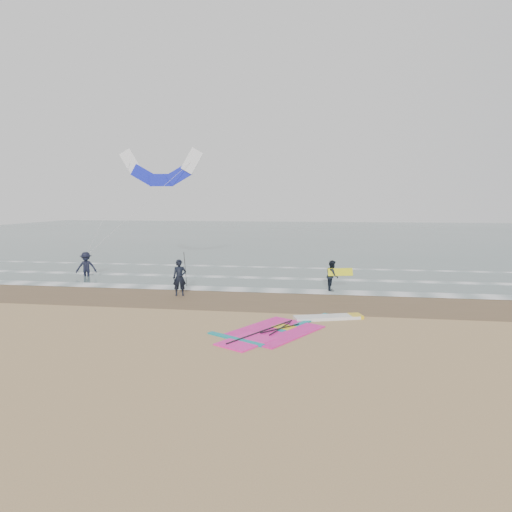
# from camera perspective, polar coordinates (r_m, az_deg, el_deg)

# --- Properties ---
(ground) EXTENTS (120.00, 120.00, 0.00)m
(ground) POSITION_cam_1_polar(r_m,az_deg,el_deg) (15.81, -0.79, -10.15)
(ground) COLOR tan
(ground) RESTS_ON ground
(sea_water) EXTENTS (120.00, 80.00, 0.02)m
(sea_water) POSITION_cam_1_polar(r_m,az_deg,el_deg) (63.13, 6.43, 2.64)
(sea_water) COLOR #47605E
(sea_water) RESTS_ON ground
(wet_sand_band) EXTENTS (120.00, 5.00, 0.01)m
(wet_sand_band) POSITION_cam_1_polar(r_m,az_deg,el_deg) (21.56, 1.85, -5.51)
(wet_sand_band) COLOR brown
(wet_sand_band) RESTS_ON ground
(foam_waterline) EXTENTS (120.00, 9.15, 0.02)m
(foam_waterline) POSITION_cam_1_polar(r_m,az_deg,el_deg) (25.89, 3.03, -3.37)
(foam_waterline) COLOR white
(foam_waterline) RESTS_ON ground
(windsurf_rig) EXTENTS (5.59, 5.29, 0.13)m
(windsurf_rig) POSITION_cam_1_polar(r_m,az_deg,el_deg) (16.94, 4.33, -8.88)
(windsurf_rig) COLOR white
(windsurf_rig) RESTS_ON ground
(person_standing) EXTENTS (0.76, 0.61, 1.80)m
(person_standing) POSITION_cam_1_polar(r_m,az_deg,el_deg) (22.69, -9.53, -2.69)
(person_standing) COLOR black
(person_standing) RESTS_ON ground
(person_walking) EXTENTS (0.62, 0.79, 1.59)m
(person_walking) POSITION_cam_1_polar(r_m,az_deg,el_deg) (23.94, 9.52, -2.43)
(person_walking) COLOR black
(person_walking) RESTS_ON ground
(person_wading) EXTENTS (1.39, 1.10, 1.88)m
(person_wading) POSITION_cam_1_polar(r_m,az_deg,el_deg) (29.85, -20.49, -0.66)
(person_wading) COLOR black
(person_wading) RESTS_ON ground
(held_pole) EXTENTS (0.17, 0.86, 1.82)m
(held_pole) POSITION_cam_1_polar(r_m,az_deg,el_deg) (22.53, -8.83, -1.66)
(held_pole) COLOR black
(held_pole) RESTS_ON ground
(carried_kiteboard) EXTENTS (1.30, 0.51, 0.39)m
(carried_kiteboard) POSITION_cam_1_polar(r_m,az_deg,el_deg) (23.82, 10.49, -1.99)
(carried_kiteboard) COLOR yellow
(carried_kiteboard) RESTS_ON ground
(surf_kite) EXTENTS (6.47, 3.98, 6.89)m
(surf_kite) POSITION_cam_1_polar(r_m,az_deg,el_deg) (31.65, -11.80, 10.38)
(surf_kite) COLOR white
(surf_kite) RESTS_ON ground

